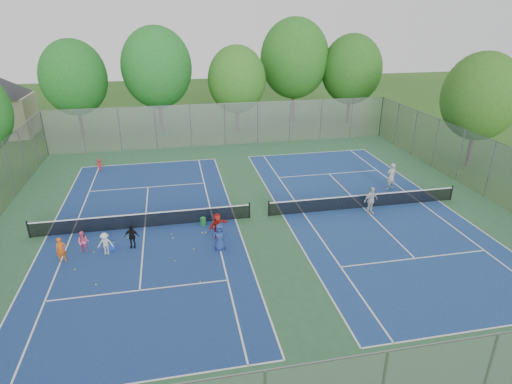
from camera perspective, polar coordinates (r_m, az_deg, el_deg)
The scene contains 37 objects.
ground at distance 26.89m, azimuth 0.42°, elevation -3.37°, with size 120.00×120.00×0.00m, color #29541A.
court_pad at distance 26.89m, azimuth 0.42°, elevation -3.36°, with size 32.00×32.00×0.01m, color #2B5B38.
court_left at distance 26.51m, azimuth -14.61°, elevation -4.56°, with size 10.97×23.77×0.01m, color navy.
court_right at distance 29.00m, azimuth 14.10°, elevation -2.02°, with size 10.97×23.77×0.01m, color navy.
net_left at distance 26.31m, azimuth -14.70°, elevation -3.71°, with size 12.87×0.10×0.91m, color black.
net_right at distance 28.82m, azimuth 14.18°, elevation -1.23°, with size 12.87×0.10×0.91m, color black.
fence_north at distance 41.10m, azimuth -4.19°, elevation 8.97°, with size 32.00×0.10×4.00m, color gray.
fence_east at distance 33.07m, azimuth 28.73°, elevation 2.60°, with size 32.00×0.10×4.00m, color gray.
tree_nw at distance 46.85m, azimuth -23.14°, elevation 13.84°, with size 6.40×6.40×9.58m.
tree_nl at distance 46.89m, azimuth -13.11°, elevation 15.85°, with size 7.20×7.20×10.69m.
tree_nc at distance 45.58m, azimuth -2.59°, elevation 14.75°, with size 6.00×6.00×8.85m.
tree_nr at distance 49.81m, azimuth 5.16°, elevation 17.30°, with size 7.60×7.60×11.42m.
tree_ne at distance 50.10m, azimuth 12.64°, elevation 15.66°, with size 6.60×6.60×9.77m.
tree_side_e at distance 38.56m, azimuth 27.79°, elevation 11.19°, with size 6.00×6.00×9.20m.
ball_crate at distance 24.64m, azimuth -18.83°, elevation -6.94°, with size 0.38×0.38×0.33m, color blue.
ball_hopper at distance 25.99m, azimuth -7.08°, elevation -3.92°, with size 0.26×0.26×0.52m, color green.
student_a at distance 24.18m, azimuth -24.55°, elevation -7.05°, with size 0.50×0.33×1.38m, color #DC5F14.
student_b at distance 24.66m, azimuth -22.03°, elevation -6.21°, with size 0.60×0.47×1.23m, color #F45E8F.
student_c at distance 24.07m, azimuth -19.45°, elevation -6.50°, with size 0.81×0.47×1.26m, color silver.
student_d at distance 24.26m, azimuth -16.25°, elevation -5.72°, with size 0.78×0.33×1.34m, color black.
student_e at distance 23.09m, azimuth -4.88°, elevation -6.05°, with size 0.75×0.49×1.54m, color navy.
student_f at distance 24.40m, azimuth -5.17°, elevation -4.44°, with size 1.38×0.44×1.48m, color red.
child_far_baseline at distance 36.73m, azimuth -20.13°, elevation 3.42°, with size 0.65×0.37×1.00m, color red.
instructor at distance 32.15m, azimuth 17.57°, elevation 2.00°, with size 0.73×0.48×2.01m, color #9B9B9D.
teen_court_b at distance 27.95m, azimuth 15.06°, elevation -1.11°, with size 1.06×0.44×1.81m, color silver.
tennis_ball_0 at distance 25.26m, azimuth -18.37°, elevation -6.44°, with size 0.07×0.07×0.07m, color #CAE435.
tennis_ball_1 at distance 25.55m, azimuth -16.69°, elevation -5.86°, with size 0.07×0.07×0.07m, color yellow.
tennis_ball_2 at distance 25.32m, azimuth -11.21°, elevation -5.55°, with size 0.07×0.07×0.07m, color #C4D932.
tennis_ball_3 at distance 23.49m, azimuth -23.00°, elevation -9.54°, with size 0.07×0.07×0.07m, color #E3F038.
tennis_ball_4 at distance 23.61m, azimuth -8.30°, elevation -7.58°, with size 0.07×0.07×0.07m, color gold.
tennis_ball_5 at distance 25.18m, azimuth -7.18°, elevation -5.43°, with size 0.07×0.07×0.07m, color #E1F238.
tennis_ball_6 at distance 20.99m, azimuth -7.45°, elevation -11.82°, with size 0.07×0.07×0.07m, color gold.
tennis_ball_7 at distance 24.69m, azimuth -20.83°, elevation -7.53°, with size 0.07×0.07×0.07m, color #ABCA2F.
tennis_ball_8 at distance 22.76m, azimuth -10.76°, elevation -9.03°, with size 0.07×0.07×0.07m, color #B1C52D.
tennis_ball_9 at distance 21.97m, azimuth -20.55°, elevation -11.53°, with size 0.07×0.07×0.07m, color #D7ED37.
tennis_ball_10 at distance 24.90m, azimuth -11.02°, elevation -6.06°, with size 0.07×0.07×0.07m, color #C7EA36.
tennis_ball_11 at distance 25.16m, azimuth -6.75°, elevation -5.44°, with size 0.07×0.07×0.07m, color #B9E034.
Camera 1 is at (-4.95, -23.57, 11.97)m, focal length 30.00 mm.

